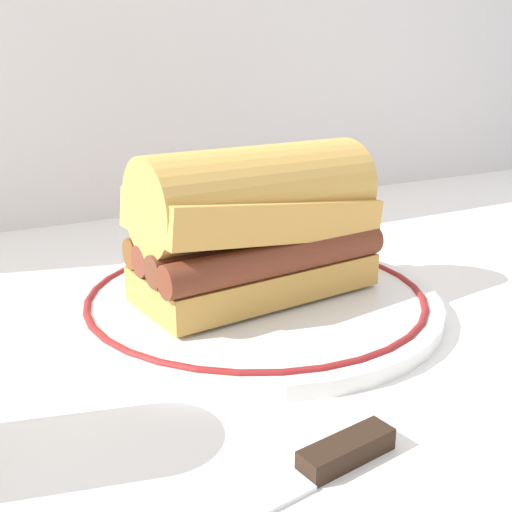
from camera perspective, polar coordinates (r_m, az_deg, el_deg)
name	(u,v)px	position (r m, az deg, el deg)	size (l,w,h in m)	color
ground_plane	(247,302)	(0.52, -0.85, -4.29)	(1.50, 1.50, 0.00)	white
plate	(256,299)	(0.50, 0.00, -4.04)	(0.30, 0.30, 0.01)	white
sausage_sandwich	(256,223)	(0.48, 0.00, 3.10)	(0.20, 0.11, 0.12)	gold
butter_knife	(304,473)	(0.31, 4.45, -19.46)	(0.14, 0.03, 0.01)	silver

